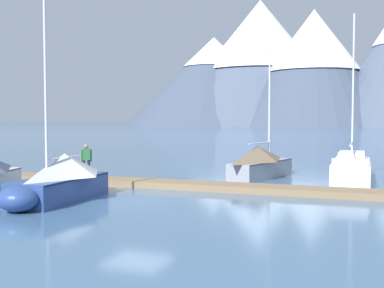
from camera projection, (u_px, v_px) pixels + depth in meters
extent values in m
plane|color=#426689|center=(137.00, 201.00, 19.81)|extent=(700.00, 700.00, 0.00)
cone|color=#424C60|center=(214.00, 82.00, 212.37)|extent=(76.29, 76.29, 37.91)
cone|color=white|center=(214.00, 52.00, 211.69)|extent=(27.01, 27.01, 12.78)
cone|color=#4C566B|center=(260.00, 63.00, 210.10)|extent=(81.96, 81.96, 53.42)
cone|color=white|center=(260.00, 36.00, 209.47)|extent=(48.50, 48.50, 30.11)
cone|color=#424C60|center=(314.00, 68.00, 188.15)|extent=(63.74, 63.74, 44.62)
cone|color=white|center=(314.00, 41.00, 187.59)|extent=(35.62, 35.62, 23.75)
cube|color=#846B4C|center=(177.00, 185.00, 23.51)|extent=(21.34, 2.08, 0.30)
cylinder|color=#38383D|center=(171.00, 187.00, 22.89)|extent=(20.46, 0.69, 0.24)
cylinder|color=#38383D|center=(182.00, 183.00, 24.14)|extent=(20.46, 0.69, 0.24)
cube|color=black|center=(0.00, 175.00, 27.20)|extent=(0.20, 1.70, 0.27)
cube|color=navy|center=(60.00, 189.00, 19.80)|extent=(2.02, 4.78, 0.96)
ellipsoid|color=navy|center=(18.00, 199.00, 17.36)|extent=(1.59, 1.41, 0.91)
cube|color=#121D39|center=(60.00, 178.00, 19.77)|extent=(2.05, 4.69, 0.06)
cylinder|color=silver|center=(45.00, 70.00, 18.73)|extent=(0.10, 0.10, 8.43)
cylinder|color=silver|center=(64.00, 158.00, 20.04)|extent=(0.19, 2.37, 0.08)
pyramid|color=silver|center=(65.00, 165.00, 20.08)|extent=(2.22, 3.85, 0.94)
cube|color=#93939E|center=(261.00, 169.00, 27.27)|extent=(2.53, 5.49, 0.96)
ellipsoid|color=#93939E|center=(282.00, 165.00, 29.65)|extent=(1.43, 1.54, 0.91)
cube|color=#424247|center=(261.00, 162.00, 27.25)|extent=(2.54, 5.40, 0.06)
cylinder|color=silver|center=(269.00, 102.00, 27.90)|extent=(0.10, 0.10, 6.54)
cylinder|color=silver|center=(260.00, 143.00, 27.04)|extent=(0.61, 2.36, 0.08)
pyramid|color=#7A664C|center=(258.00, 154.00, 26.90)|extent=(2.53, 4.51, 0.84)
cube|color=white|center=(351.00, 171.00, 25.81)|extent=(2.09, 6.13, 1.08)
ellipsoid|color=white|center=(353.00, 165.00, 29.01)|extent=(1.65, 2.15, 1.03)
cube|color=slate|center=(352.00, 162.00, 25.79)|extent=(2.12, 6.01, 0.06)
cylinder|color=silver|center=(353.00, 87.00, 26.11)|extent=(0.10, 0.10, 7.77)
cylinder|color=silver|center=(351.00, 144.00, 24.47)|extent=(0.23, 3.83, 0.08)
cube|color=white|center=(352.00, 156.00, 25.92)|extent=(1.40, 2.78, 0.47)
cube|color=silver|center=(350.00, 162.00, 23.00)|extent=(1.66, 0.17, 0.36)
cylinder|color=#232328|center=(84.00, 168.00, 25.35)|extent=(0.14, 0.14, 0.86)
cylinder|color=#232328|center=(89.00, 168.00, 25.46)|extent=(0.14, 0.14, 0.86)
cube|color=#387A4C|center=(86.00, 154.00, 25.37)|extent=(0.42, 0.43, 0.60)
sphere|color=#A37556|center=(86.00, 146.00, 25.35)|extent=(0.22, 0.22, 0.22)
cylinder|color=#387A4C|center=(81.00, 156.00, 25.27)|extent=(0.09, 0.09, 0.62)
cylinder|color=#387A4C|center=(91.00, 156.00, 25.47)|extent=(0.09, 0.09, 0.62)
sphere|color=yellow|center=(90.00, 185.00, 22.54)|extent=(0.48, 0.48, 0.48)
cylinder|color=#262628|center=(90.00, 179.00, 22.52)|extent=(0.06, 0.06, 0.08)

